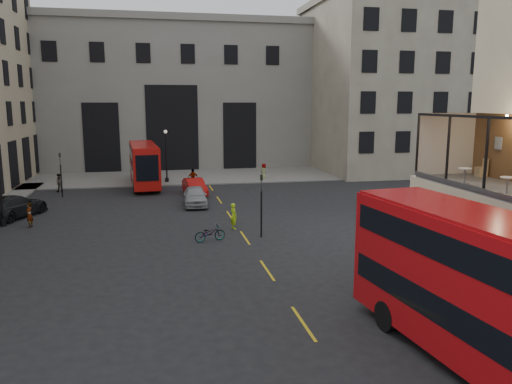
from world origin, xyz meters
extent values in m
plane|color=black|center=(0.00, 0.00, 0.00)|extent=(140.00, 140.00, 0.00)
cube|color=black|center=(4.98, 0.00, 2.00)|extent=(0.08, 9.20, 3.00)
cube|color=beige|center=(6.50, 5.00, 6.05)|extent=(3.00, 0.04, 2.90)
cube|color=slate|center=(5.00, 0.00, 4.70)|extent=(0.12, 10.00, 0.18)
cube|color=black|center=(5.00, 0.00, 7.45)|extent=(0.12, 10.00, 0.10)
cube|color=beige|center=(7.92, 3.20, 6.20)|extent=(0.04, 0.45, 0.55)
cylinder|color=#FFD899|center=(7.30, 2.00, 7.45)|extent=(0.12, 0.12, 0.05)
cube|color=#C0B590|center=(6.50, 0.00, 2.25)|extent=(3.00, 11.00, 4.50)
cube|color=gray|center=(-5.00, 48.00, 9.00)|extent=(34.00, 10.00, 18.00)
cube|color=gray|center=(-5.00, 48.00, 17.60)|extent=(35.00, 10.60, 0.80)
cube|color=black|center=(-5.00, 42.96, 5.00)|extent=(6.00, 0.12, 10.00)
cube|color=black|center=(-13.00, 42.96, 4.00)|extent=(4.00, 0.12, 8.00)
cube|color=black|center=(3.00, 42.96, 4.00)|extent=(4.00, 0.12, 8.00)
cube|color=#ADA48B|center=(20.00, 40.00, 10.00)|extent=(16.00, 18.00, 20.00)
cube|color=#ADA48B|center=(20.00, 40.00, 19.60)|extent=(16.60, 18.60, 0.80)
cube|color=slate|center=(-6.00, 38.00, 0.06)|extent=(40.00, 12.00, 0.12)
cylinder|color=black|center=(-1.00, 12.00, 1.40)|extent=(0.10, 0.10, 2.80)
imported|color=black|center=(-1.00, 12.00, 3.30)|extent=(0.16, 0.20, 1.00)
cylinder|color=black|center=(-15.00, 28.00, 1.40)|extent=(0.10, 0.10, 2.80)
imported|color=black|center=(-15.00, 28.00, 3.30)|extent=(0.16, 0.20, 1.00)
cylinder|color=black|center=(-17.00, 18.00, 2.50)|extent=(0.14, 0.14, 5.00)
cylinder|color=black|center=(-17.00, 18.00, 0.25)|extent=(0.36, 0.36, 0.50)
cylinder|color=black|center=(-6.00, 34.00, 2.50)|extent=(0.14, 0.14, 5.00)
cylinder|color=black|center=(-6.00, 34.00, 0.25)|extent=(0.36, 0.36, 0.50)
sphere|color=silver|center=(-6.00, 34.00, 5.15)|extent=(0.36, 0.36, 0.36)
cube|color=#A40B0F|center=(2.37, -4.73, 2.53)|extent=(4.06, 12.07, 4.20)
cube|color=black|center=(2.37, -4.73, 1.94)|extent=(4.02, 11.44, 0.86)
cube|color=black|center=(2.37, -4.73, 3.82)|extent=(4.02, 11.44, 0.86)
cube|color=#A40B0F|center=(2.37, -4.73, 4.66)|extent=(3.92, 11.83, 0.13)
cylinder|color=black|center=(0.71, -1.11, 0.54)|extent=(0.43, 1.10, 1.08)
cylinder|color=black|center=(3.14, -0.82, 0.54)|extent=(0.43, 1.10, 1.08)
cube|color=#B3100C|center=(-8.18, 32.27, 2.20)|extent=(3.10, 10.44, 3.65)
cube|color=black|center=(-8.18, 32.27, 1.68)|extent=(3.09, 9.88, 0.75)
cube|color=black|center=(-8.18, 32.27, 3.32)|extent=(3.09, 9.88, 0.75)
cube|color=#B3100C|center=(-8.18, 32.27, 4.05)|extent=(2.99, 10.22, 0.11)
cylinder|color=black|center=(-9.47, 35.48, 0.47)|extent=(0.33, 0.95, 0.94)
cylinder|color=black|center=(-7.38, 35.63, 0.47)|extent=(0.33, 0.95, 0.94)
cylinder|color=black|center=(-8.96, 28.60, 0.47)|extent=(0.33, 0.95, 0.94)
cylinder|color=black|center=(-6.87, 28.76, 0.47)|extent=(0.33, 0.95, 0.94)
imported|color=#A1A3A9|center=(-4.13, 22.19, 0.76)|extent=(1.94, 4.50, 1.51)
imported|color=#B60D0B|center=(-3.78, 26.91, 0.71)|extent=(2.07, 4.48, 1.42)
imported|color=black|center=(-17.00, 20.51, 0.81)|extent=(4.34, 5.99, 1.61)
imported|color=gray|center=(-4.13, 11.72, 0.48)|extent=(1.92, 1.04, 0.96)
imported|color=#BBEF19|center=(-2.32, 14.28, 0.84)|extent=(0.56, 0.70, 1.68)
imported|color=gray|center=(-15.62, 30.55, 0.84)|extent=(1.00, 0.90, 1.68)
imported|color=gray|center=(-8.38, 29.12, 0.94)|extent=(1.30, 1.39, 1.88)
imported|color=gray|center=(-3.62, 30.81, 0.89)|extent=(1.06, 0.48, 1.78)
imported|color=gray|center=(4.06, 34.31, 0.85)|extent=(0.95, 0.98, 1.69)
imported|color=gray|center=(-15.23, 17.36, 0.82)|extent=(0.49, 0.66, 1.64)
cylinder|color=silver|center=(5.68, -0.42, 5.25)|extent=(0.53, 0.53, 0.04)
cylinder|color=slate|center=(5.68, -0.42, 4.93)|extent=(0.07, 0.07, 0.62)
cylinder|color=slate|center=(5.68, -0.42, 4.61)|extent=(0.39, 0.39, 0.03)
cylinder|color=silver|center=(5.68, 2.20, 5.25)|extent=(0.54, 0.54, 0.04)
cylinder|color=slate|center=(5.68, 2.20, 4.93)|extent=(0.07, 0.07, 0.62)
cylinder|color=slate|center=(5.68, 2.20, 4.61)|extent=(0.39, 0.39, 0.03)
cube|color=tan|center=(7.65, 3.87, 4.82)|extent=(0.43, 0.43, 0.45)
cube|color=tan|center=(7.84, 3.87, 5.24)|extent=(0.05, 0.42, 0.40)
camera|label=1|loc=(-7.12, -16.44, 7.97)|focal=35.00mm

